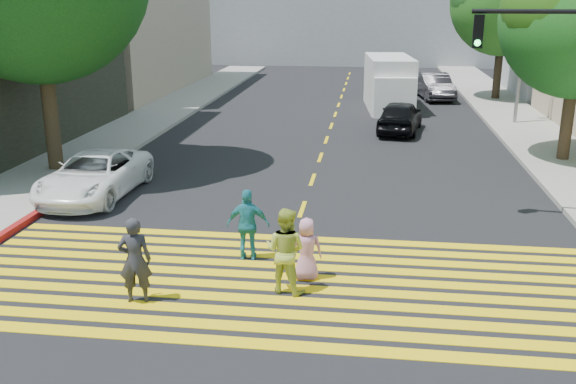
% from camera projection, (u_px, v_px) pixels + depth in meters
% --- Properties ---
extents(ground, '(120.00, 120.00, 0.00)m').
position_uv_depth(ground, '(267.00, 311.00, 11.89)').
color(ground, black).
extents(sidewalk_left, '(3.00, 40.00, 0.15)m').
position_uv_depth(sidewalk_left, '(175.00, 106.00, 33.79)').
color(sidewalk_left, gray).
rests_on(sidewalk_left, ground).
extents(sidewalk_right, '(3.00, 60.00, 0.15)m').
position_uv_depth(sidewalk_right, '(544.00, 144.00, 25.03)').
color(sidewalk_right, gray).
rests_on(sidewalk_right, ground).
extents(curb_red, '(0.20, 8.00, 0.16)m').
position_uv_depth(curb_red, '(64.00, 197.00, 18.42)').
color(curb_red, maroon).
rests_on(curb_red, ground).
extents(crosswalk, '(13.40, 5.30, 0.01)m').
position_uv_depth(crosswalk, '(277.00, 282.00, 13.09)').
color(crosswalk, yellow).
rests_on(crosswalk, ground).
extents(lane_line, '(0.12, 34.40, 0.01)m').
position_uv_depth(lane_line, '(337.00, 109.00, 33.23)').
color(lane_line, yellow).
rests_on(lane_line, ground).
extents(building_left_tan, '(12.00, 16.00, 10.00)m').
position_uv_depth(building_left_tan, '(81.00, 7.00, 38.99)').
color(building_left_tan, tan).
rests_on(building_left_tan, ground).
extents(pedestrian_man, '(0.69, 0.53, 1.69)m').
position_uv_depth(pedestrian_man, '(135.00, 260.00, 12.02)').
color(pedestrian_man, '#2A2A2F').
rests_on(pedestrian_man, ground).
extents(pedestrian_woman, '(1.00, 0.88, 1.72)m').
position_uv_depth(pedestrian_woman, '(285.00, 250.00, 12.45)').
color(pedestrian_woman, '#ACBC3F').
rests_on(pedestrian_woman, ground).
extents(pedestrian_child, '(0.70, 0.52, 1.31)m').
position_uv_depth(pedestrian_child, '(307.00, 249.00, 13.06)').
color(pedestrian_child, '#CD84A4').
rests_on(pedestrian_child, ground).
extents(pedestrian_extra, '(0.97, 0.46, 1.60)m').
position_uv_depth(pedestrian_extra, '(248.00, 225.00, 14.03)').
color(pedestrian_extra, teal).
rests_on(pedestrian_extra, ground).
extents(white_sedan, '(2.22, 4.65, 1.28)m').
position_uv_depth(white_sedan, '(94.00, 175.00, 18.56)').
color(white_sedan, white).
rests_on(white_sedan, ground).
extents(dark_car_near, '(2.25, 4.26, 1.38)m').
position_uv_depth(dark_car_near, '(400.00, 116.00, 27.41)').
color(dark_car_near, black).
rests_on(dark_car_near, ground).
extents(silver_car, '(2.22, 4.48, 1.25)m').
position_uv_depth(silver_car, '(404.00, 78.00, 40.94)').
color(silver_car, '#93969A').
rests_on(silver_car, ground).
extents(dark_car_parked, '(2.18, 4.61, 1.46)m').
position_uv_depth(dark_car_parked, '(434.00, 86.00, 36.44)').
color(dark_car_parked, black).
rests_on(dark_car_parked, ground).
extents(white_van, '(2.62, 5.82, 2.67)m').
position_uv_depth(white_van, '(389.00, 85.00, 32.90)').
color(white_van, silver).
rests_on(white_van, ground).
extents(street_lamp, '(1.97, 0.46, 8.69)m').
position_uv_depth(street_lamp, '(522.00, 11.00, 27.62)').
color(street_lamp, gray).
rests_on(street_lamp, ground).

